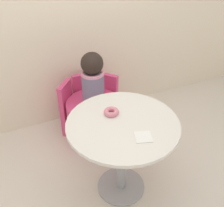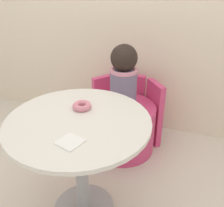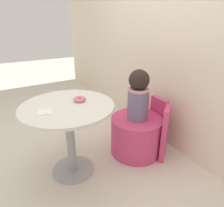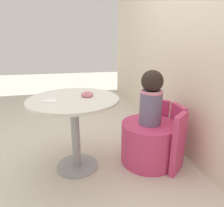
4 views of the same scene
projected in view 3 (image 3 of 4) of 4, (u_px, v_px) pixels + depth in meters
name	position (u px, v px, depth m)	size (l,w,h in m)	color
ground_plane	(74.00, 163.00, 2.05)	(12.00, 12.00, 0.00)	beige
back_wall	(168.00, 37.00, 2.10)	(6.00, 0.06, 2.40)	beige
round_table	(69.00, 121.00, 1.75)	(0.80, 0.80, 0.70)	#99999E
tub_chair	(136.00, 135.00, 2.17)	(0.54, 0.54, 0.41)	#D13D70
booth_backrest	(153.00, 123.00, 2.24)	(0.64, 0.24, 0.58)	#D13D70
child_figure	(138.00, 95.00, 1.99)	(0.21, 0.21, 0.52)	slate
donut	(80.00, 99.00, 1.77)	(0.11, 0.11, 0.04)	pink
paper_napkin	(45.00, 112.00, 1.56)	(0.14, 0.14, 0.01)	white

